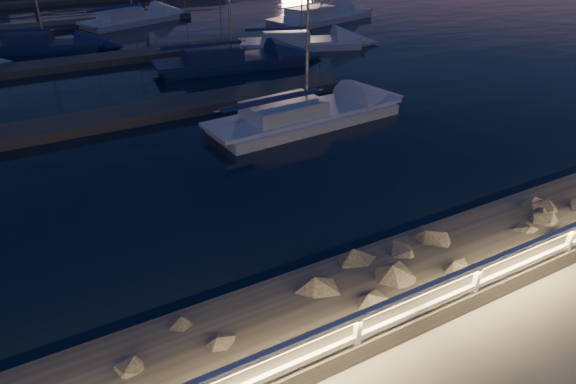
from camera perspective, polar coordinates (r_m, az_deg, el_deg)
name	(u,v)px	position (r m, az deg, el deg)	size (l,w,h in m)	color
ground	(309,378)	(9.72, 2.40, -19.92)	(400.00, 400.00, 0.00)	#9A958B
harbor_water	(61,54)	(37.69, -23.89, 13.88)	(400.00, 440.00, 0.60)	black
guard_rail	(307,347)	(9.12, 2.12, -16.88)	(44.11, 0.12, 1.06)	white
riprap	(192,379)	(10.02, -10.66, -19.76)	(35.78, 3.05, 1.38)	slate
floating_docks	(57,41)	(38.82, -24.33, 15.05)	(22.00, 36.00, 0.40)	#504842
sailboat_d	(301,114)	(21.55, 1.49, 8.61)	(8.85, 3.23, 14.67)	silver
sailboat_f	(42,44)	(37.04, -25.63, 14.57)	(7.53, 4.71, 12.48)	#1B274E
sailboat_g	(228,60)	(30.00, -6.68, 14.35)	(8.90, 3.62, 14.69)	#1B274E
sailboat_h	(298,41)	(34.54, 1.10, 16.39)	(8.29, 4.85, 13.56)	silver
sailboat_k	(131,18)	(43.95, -17.05, 17.98)	(8.79, 5.35, 14.48)	silver
sailboat_l	(319,16)	(43.09, 3.42, 18.94)	(10.09, 5.06, 16.44)	silver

